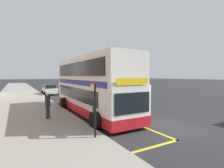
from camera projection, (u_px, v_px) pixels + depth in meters
ground_plane at (56, 89)px, 37.38m from camera, size 260.00×260.00×0.00m
pavement_near at (19, 90)px, 33.91m from camera, size 6.00×76.00×0.14m
double_decker_bus at (91, 88)px, 13.64m from camera, size 3.25×11.25×4.40m
bus_bay_markings at (91, 114)px, 13.33m from camera, size 2.85×14.18×0.01m
bus_stop_sign at (94, 105)px, 7.95m from camera, size 0.09×0.51×2.56m
parked_car_white_behind at (50, 90)px, 27.19m from camera, size 2.09×4.20×1.62m
parked_car_teal_far at (69, 84)px, 46.42m from camera, size 2.09×4.20×1.62m
pedestrian_waiting_near_sign at (48, 104)px, 11.39m from camera, size 0.34×0.34×1.76m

